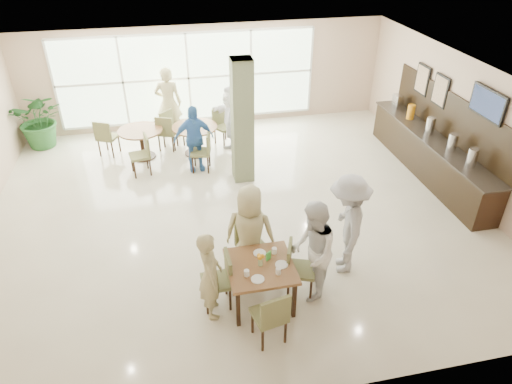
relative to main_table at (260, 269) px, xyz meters
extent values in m
plane|color=beige|center=(0.05, 2.73, -0.66)|extent=(10.00, 10.00, 0.00)
plane|color=white|center=(0.05, 2.73, 2.14)|extent=(10.00, 10.00, 0.00)
plane|color=#CBAC92|center=(0.05, 7.23, 0.74)|extent=(10.00, 0.00, 10.00)
plane|color=#CBAC92|center=(0.05, -1.77, 0.74)|extent=(10.00, 0.00, 10.00)
plane|color=#CBAC92|center=(5.05, 2.73, 0.74)|extent=(0.00, 9.00, 9.00)
plane|color=silver|center=(-0.45, 7.20, 0.74)|extent=(7.00, 0.00, 7.00)
cube|color=#5B6949|center=(0.45, 3.93, 0.74)|extent=(0.45, 0.45, 2.80)
cube|color=brown|center=(0.00, 0.00, 0.06)|extent=(1.02, 1.02, 0.05)
cube|color=black|center=(-0.43, -0.43, -0.31)|extent=(0.06, 0.06, 0.70)
cube|color=black|center=(0.43, -0.43, -0.31)|extent=(0.06, 0.06, 0.70)
cube|color=black|center=(-0.43, 0.43, -0.31)|extent=(0.06, 0.06, 0.70)
cube|color=black|center=(0.43, 0.43, -0.31)|extent=(0.06, 0.06, 0.70)
cylinder|color=brown|center=(-1.83, 5.47, 0.07)|extent=(1.09, 1.09, 0.04)
cylinder|color=black|center=(-1.83, 5.47, -0.31)|extent=(0.10, 0.10, 0.71)
cylinder|color=black|center=(-1.83, 5.47, -0.65)|extent=(0.60, 0.60, 0.03)
cylinder|color=brown|center=(-0.50, 5.39, 0.07)|extent=(1.13, 1.13, 0.04)
cylinder|color=black|center=(-0.50, 5.39, -0.31)|extent=(0.10, 0.10, 0.71)
cylinder|color=black|center=(-0.50, 5.39, -0.65)|extent=(0.60, 0.60, 0.03)
cylinder|color=white|center=(-0.25, -0.19, 0.14)|extent=(0.08, 0.08, 0.10)
cylinder|color=white|center=(0.27, 0.23, 0.14)|extent=(0.08, 0.08, 0.10)
cylinder|color=white|center=(0.22, -0.24, 0.14)|extent=(0.08, 0.08, 0.10)
cylinder|color=white|center=(-0.11, -0.30, 0.09)|extent=(0.20, 0.20, 0.01)
cylinder|color=white|center=(0.05, 0.27, 0.09)|extent=(0.20, 0.20, 0.01)
cylinder|color=white|center=(0.32, -0.06, 0.09)|extent=(0.20, 0.20, 0.01)
cylinder|color=#99B27F|center=(0.00, 0.00, 0.15)|extent=(0.07, 0.07, 0.12)
sphere|color=orange|center=(0.03, 0.00, 0.26)|extent=(0.07, 0.07, 0.07)
sphere|color=orange|center=(-0.02, 0.03, 0.26)|extent=(0.07, 0.07, 0.07)
sphere|color=orange|center=(-0.01, -0.03, 0.26)|extent=(0.07, 0.07, 0.07)
cube|color=green|center=(0.15, 0.10, 0.16)|extent=(0.09, 0.07, 0.15)
cube|color=black|center=(4.73, 3.23, -0.21)|extent=(0.60, 4.60, 0.90)
cube|color=black|center=(4.73, 3.23, 0.26)|extent=(0.64, 4.70, 0.04)
cube|color=black|center=(5.02, 3.23, 0.79)|extent=(0.04, 4.60, 1.00)
cylinder|color=silver|center=(4.73, 1.83, 0.48)|extent=(0.20, 0.20, 0.40)
cylinder|color=silver|center=(4.73, 2.53, 0.48)|extent=(0.20, 0.20, 0.40)
cylinder|color=silver|center=(4.73, 3.43, 0.48)|extent=(0.20, 0.20, 0.40)
cylinder|color=orange|center=(4.73, 4.33, 0.46)|extent=(0.18, 0.18, 0.36)
cube|color=silver|center=(4.73, 5.03, 0.46)|extent=(0.18, 0.30, 0.36)
cube|color=black|center=(4.99, 2.13, 1.49)|extent=(0.06, 1.00, 0.58)
cube|color=#7F99CC|center=(4.97, 2.13, 1.49)|extent=(0.01, 0.92, 0.50)
cube|color=black|center=(5.00, 3.73, 1.19)|extent=(0.04, 0.55, 0.70)
cube|color=brown|center=(4.98, 3.73, 1.19)|extent=(0.01, 0.47, 0.62)
cube|color=black|center=(5.00, 4.53, 1.19)|extent=(0.04, 0.55, 0.70)
cube|color=brown|center=(4.98, 4.53, 1.19)|extent=(0.01, 0.47, 0.62)
imported|color=#266029|center=(-4.36, 6.65, 0.09)|extent=(1.44, 1.44, 1.50)
imported|color=tan|center=(-0.78, -0.07, 0.09)|extent=(0.37, 0.55, 1.51)
imported|color=tan|center=(-0.03, 0.67, 0.20)|extent=(0.95, 0.72, 1.73)
imported|color=white|center=(0.83, 0.01, 0.20)|extent=(0.85, 0.98, 1.73)
imported|color=#ADADAF|center=(1.58, 0.50, 0.25)|extent=(1.00, 1.33, 1.84)
imported|color=#427DC6|center=(-0.59, 4.57, 0.14)|extent=(1.00, 0.64, 1.61)
imported|color=white|center=(0.45, 5.29, 0.22)|extent=(1.08, 1.76, 1.77)
imported|color=tan|center=(-1.06, 6.58, 0.30)|extent=(0.77, 0.56, 1.93)
camera|label=1|loc=(-1.16, -5.18, 4.75)|focal=32.00mm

